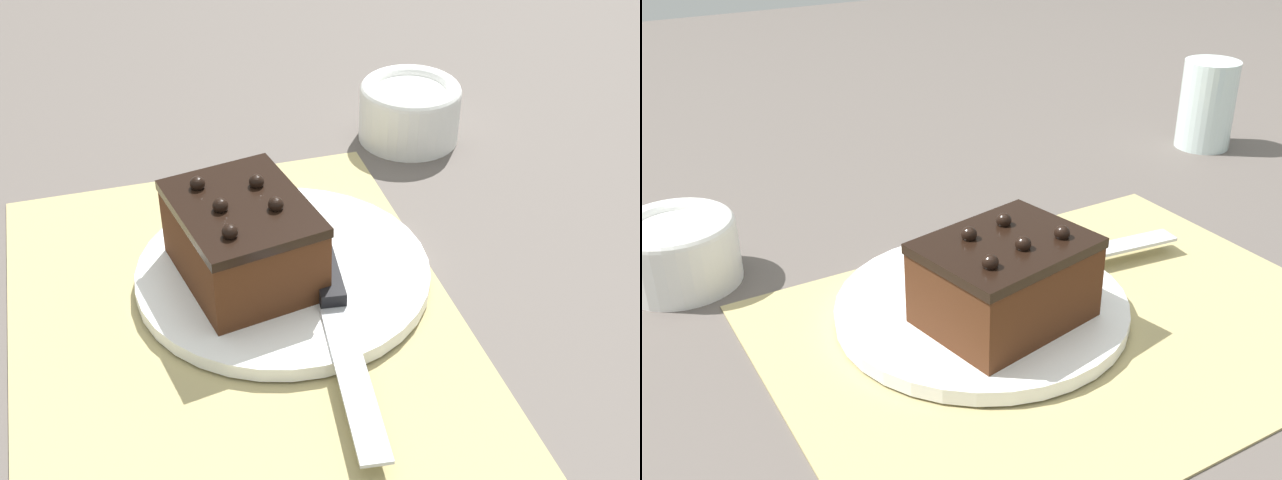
{
  "view_description": "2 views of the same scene",
  "coord_description": "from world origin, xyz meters",
  "views": [
    {
      "loc": [
        -0.51,
        0.08,
        0.46
      ],
      "look_at": [
        0.03,
        -0.07,
        0.05
      ],
      "focal_mm": 50.0,
      "sensor_mm": 36.0,
      "label": 1
    },
    {
      "loc": [
        0.33,
        0.39,
        0.34
      ],
      "look_at": [
        0.05,
        -0.08,
        0.06
      ],
      "focal_mm": 42.0,
      "sensor_mm": 36.0,
      "label": 2
    }
  ],
  "objects": [
    {
      "name": "small_bowl",
      "position": [
        0.25,
        -0.23,
        0.03
      ],
      "size": [
        0.1,
        0.1,
        0.06
      ],
      "color": "white",
      "rests_on": "ground_plane"
    },
    {
      "name": "chocolate_cake",
      "position": [
        0.05,
        -0.02,
        0.05
      ],
      "size": [
        0.14,
        0.12,
        0.08
      ],
      "rotation": [
        0.0,
        0.0,
        0.19
      ],
      "color": "#472614",
      "rests_on": "cake_plate"
    },
    {
      "name": "placemat_woven",
      "position": [
        0.0,
        0.0,
        0.0
      ],
      "size": [
        0.46,
        0.34,
        0.0
      ],
      "primitive_type": "cube",
      "color": "tan",
      "rests_on": "ground_plane"
    },
    {
      "name": "serving_knife",
      "position": [
        -0.02,
        -0.07,
        0.02
      ],
      "size": [
        0.22,
        0.05,
        0.01
      ],
      "rotation": [
        0.0,
        0.0,
        1.45
      ],
      "color": "black",
      "rests_on": "cake_plate"
    },
    {
      "name": "drinking_glass",
      "position": [
        -0.42,
        -0.25,
        0.06
      ],
      "size": [
        0.07,
        0.07,
        0.11
      ],
      "color": "silver",
      "rests_on": "ground_plane"
    },
    {
      "name": "ground_plane",
      "position": [
        0.0,
        0.0,
        0.0
      ],
      "size": [
        3.0,
        3.0,
        0.0
      ],
      "primitive_type": "plane",
      "color": "#544C47"
    },
    {
      "name": "cake_plate",
      "position": [
        0.05,
        -0.05,
        0.01
      ],
      "size": [
        0.24,
        0.24,
        0.01
      ],
      "color": "white",
      "rests_on": "placemat_woven"
    }
  ]
}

